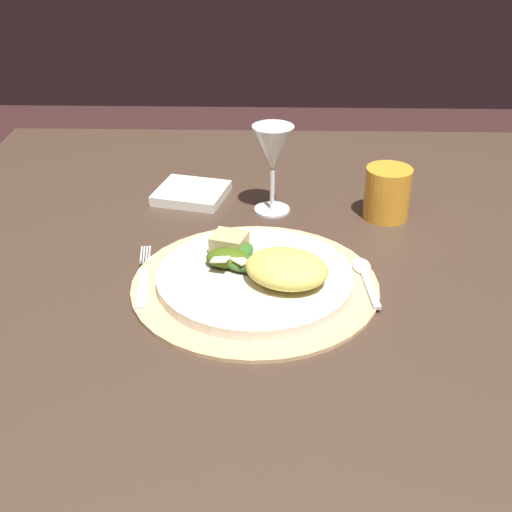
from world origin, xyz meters
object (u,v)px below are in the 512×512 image
at_px(napkin, 192,193).
at_px(wine_glass, 273,152).
at_px(dining_table, 278,303).
at_px(dinner_plate, 255,278).
at_px(fork, 143,279).
at_px(amber_tumbler, 387,193).
at_px(spoon, 364,273).

bearing_deg(napkin, wine_glass, -19.22).
bearing_deg(dining_table, dinner_plate, -106.78).
height_order(fork, amber_tumbler, amber_tumbler).
distance_m(spoon, napkin, 0.38).
height_order(dinner_plate, wine_glass, wine_glass).
distance_m(wine_glass, amber_tumbler, 0.20).
bearing_deg(dinner_plate, spoon, 9.25).
bearing_deg(fork, spoon, 4.08).
bearing_deg(napkin, amber_tumbler, -11.49).
distance_m(dinner_plate, spoon, 0.16).
bearing_deg(dining_table, fork, -150.08).
distance_m(spoon, amber_tumbler, 0.21).
bearing_deg(napkin, dining_table, -49.21).
height_order(dining_table, wine_glass, wine_glass).
height_order(dining_table, amber_tumbler, amber_tumbler).
relative_size(spoon, napkin, 1.12).
xyz_separation_m(napkin, amber_tumbler, (0.33, -0.07, 0.03)).
xyz_separation_m(fork, wine_glass, (0.18, 0.24, 0.10)).
height_order(spoon, wine_glass, wine_glass).
bearing_deg(wine_glass, amber_tumbler, -5.35).
bearing_deg(wine_glass, spoon, -58.66).
bearing_deg(dining_table, spoon, -36.07).
bearing_deg(napkin, spoon, -44.13).
relative_size(spoon, wine_glass, 0.87).
relative_size(fork, wine_glass, 1.09).
bearing_deg(dinner_plate, wine_glass, 84.70).
bearing_deg(wine_glass, dinner_plate, -95.30).
distance_m(dining_table, spoon, 0.18).
bearing_deg(spoon, wine_glass, 121.34).
height_order(fork, wine_glass, wine_glass).
bearing_deg(dinner_plate, fork, 178.93).
relative_size(dinner_plate, spoon, 2.08).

